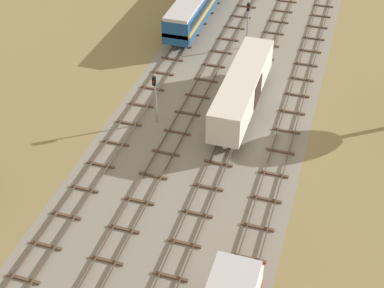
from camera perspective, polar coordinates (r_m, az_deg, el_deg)
The scene contains 9 objects.
ground_plane at distance 49.01m, azimuth 1.19°, elevation 0.99°, with size 480.00×480.00×0.00m, color olive.
ballast_bed at distance 49.01m, azimuth 1.19°, elevation 1.00°, with size 17.57×176.00×0.01m, color gray.
track_far_left at distance 51.57m, azimuth -5.76°, elevation 3.09°, with size 2.40×126.00×0.29m.
track_left at distance 50.23m, azimuth -0.97°, elevation 2.23°, with size 2.40×126.00×0.29m.
track_centre_left at distance 49.27m, azimuth 4.04°, elevation 1.32°, with size 2.40×126.00×0.29m.
track_centre at distance 48.71m, azimuth 9.21°, elevation 0.37°, with size 2.40×126.00×0.29m.
freight_boxcar_centre_left_near at distance 50.75m, azimuth 5.11°, elevation 5.64°, with size 2.87×14.00×3.60m.
signal_post_nearest at distance 60.97m, azimuth 5.64°, elevation 12.43°, with size 0.28×0.47×5.25m.
signal_post_near at distance 48.77m, azimuth -3.74°, elevation 5.18°, with size 0.28×0.47×4.86m.
Camera 1 is at (10.57, 18.35, 29.53)m, focal length 52.88 mm.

